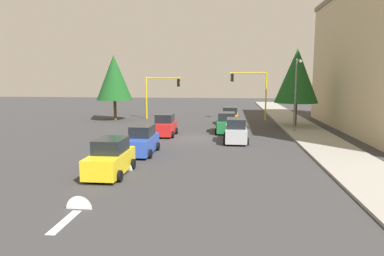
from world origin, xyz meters
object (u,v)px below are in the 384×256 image
Objects in this scene: car_red at (165,126)px; car_silver at (236,131)px; traffic_signal_far_left at (252,86)px; car_blue at (142,141)px; car_green at (226,123)px; street_lamp_curbside at (296,87)px; tree_opposite_side at (114,78)px; traffic_signal_far_right at (161,89)px; tree_roadside_mid at (297,76)px; car_yellow at (110,158)px; car_orange at (230,116)px.

car_silver is at bearing 68.44° from car_red.
traffic_signal_far_left is at bearing 172.00° from car_silver.
car_blue is 1.03× the size of car_green.
street_lamp_curbside is 1.68× the size of car_silver.
tree_opposite_side is (2.00, -16.74, 1.02)m from traffic_signal_far_left.
tree_roadside_mid is at bearing 69.01° from traffic_signal_far_right.
tree_roadside_mid is 20.02m from car_blue.
car_blue is at bearing -1.39° from car_red.
car_yellow is 1.04× the size of car_orange.
car_green is 16.55m from car_yellow.
traffic_signal_far_right is 0.67× the size of tree_opposite_side.
traffic_signal_far_right is 10.20m from car_orange.
tree_roadside_mid is 2.07× the size of car_green.
tree_roadside_mid reaches higher than car_green.
car_green is (-2.33, 5.58, 0.00)m from car_red.
tree_opposite_side reaches higher than car_silver.
traffic_signal_far_left is at bearing -161.58° from street_lamp_curbside.
car_blue is at bearing 175.26° from car_yellow.
tree_roadside_mid is 21.38m from tree_opposite_side.
car_green is at bearing -88.78° from street_lamp_curbside.
car_blue and car_yellow have the same top height.
traffic_signal_far_left is 1.49× the size of car_green.
car_blue is 5.35m from car_yellow.
tree_opposite_side is 16.77m from car_green.
car_blue and car_green have the same top height.
car_blue is 7.69m from car_red.
traffic_signal_far_left is 6.08m from car_orange.
car_yellow is (10.49, -7.01, -0.00)m from car_silver.
street_lamp_curbside is at bearing 101.62° from car_red.
street_lamp_curbside reaches higher than car_red.
car_yellow is at bearing 17.59° from tree_opposite_side.
traffic_signal_far_right is 1.28× the size of car_silver.
tree_roadside_mid reaches higher than car_silver.
tree_roadside_mid is at bearing 76.77° from car_orange.
traffic_signal_far_right is 1.31× the size of car_yellow.
tree_opposite_side reaches higher than traffic_signal_far_right.
street_lamp_curbside is (10.39, 14.84, 0.56)m from traffic_signal_far_right.
car_blue is at bearing -51.82° from car_silver.
car_blue is 1.06× the size of car_orange.
traffic_signal_far_left is 1.44× the size of car_blue.
car_silver is (13.38, 14.58, -4.32)m from tree_opposite_side.
tree_roadside_mid is 2.00× the size of car_blue.
car_orange is at bearing -31.00° from traffic_signal_far_left.
car_blue and car_red have the same top height.
car_orange is (-11.00, -0.47, -0.00)m from car_silver.
car_red is 0.90× the size of car_green.
car_orange is at bearing 159.34° from car_blue.
car_red is (12.86, -8.54, -3.30)m from traffic_signal_far_left.
traffic_signal_far_left reaches higher than car_silver.
car_green is (-10.02, 5.77, 0.00)m from car_blue.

